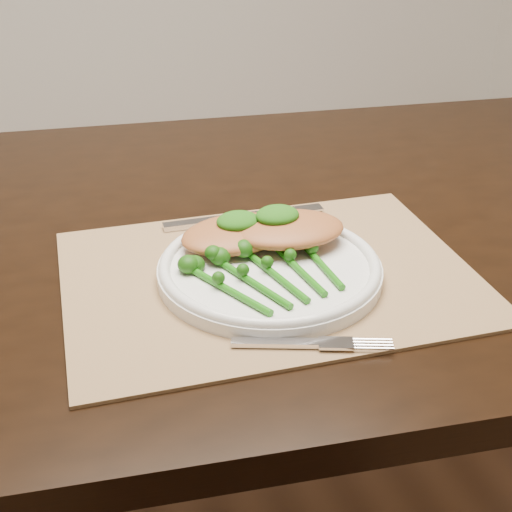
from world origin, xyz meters
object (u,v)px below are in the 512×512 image
object	(u,v)px
chicken_fillet_left	(236,234)
broccolini_bundle	(276,276)
dining_table	(239,421)
placemat	(269,276)
dinner_plate	(270,268)

from	to	relation	value
chicken_fillet_left	broccolini_bundle	world-z (taller)	chicken_fillet_left
dining_table	placemat	size ratio (longest dim) A/B	3.45
dinner_plate	broccolini_bundle	distance (m)	0.03
dining_table	chicken_fillet_left	xyz separation A→B (m)	(-0.03, -0.11, 0.41)
dinner_plate	dining_table	bearing A→B (deg)	87.04
dining_table	broccolini_bundle	world-z (taller)	broccolini_bundle
broccolini_bundle	dining_table	bearing A→B (deg)	72.11
dinner_plate	chicken_fillet_left	bearing A→B (deg)	109.10
dining_table	placemat	xyz separation A→B (m)	(-0.01, -0.16, 0.38)
placemat	broccolini_bundle	distance (m)	0.04
placemat	chicken_fillet_left	xyz separation A→B (m)	(-0.02, 0.06, 0.03)
dinner_plate	chicken_fillet_left	world-z (taller)	chicken_fillet_left
chicken_fillet_left	placemat	bearing A→B (deg)	-76.09
broccolini_bundle	chicken_fillet_left	bearing A→B (deg)	86.64
dinner_plate	broccolini_bundle	size ratio (longest dim) A/B	1.38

